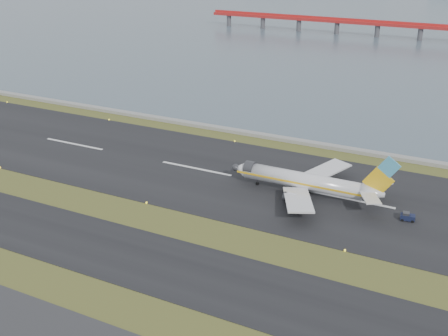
% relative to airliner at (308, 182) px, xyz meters
% --- Properties ---
extents(ground, '(1000.00, 1000.00, 0.00)m').
position_rel_airliner_xyz_m(ground, '(-30.55, -27.71, -3.46)').
color(ground, '#3A4B1A').
rests_on(ground, ground).
extents(taxiway_strip, '(1000.00, 18.00, 0.10)m').
position_rel_airliner_xyz_m(taxiway_strip, '(-30.55, -39.71, -3.41)').
color(taxiway_strip, black).
rests_on(taxiway_strip, ground).
extents(runway_strip, '(1000.00, 45.00, 0.10)m').
position_rel_airliner_xyz_m(runway_strip, '(-30.55, 2.29, -3.41)').
color(runway_strip, black).
rests_on(runway_strip, ground).
extents(seawall, '(1000.00, 2.50, 1.00)m').
position_rel_airliner_xyz_m(seawall, '(-30.55, 32.29, -2.96)').
color(seawall, gray).
rests_on(seawall, ground).
extents(bay_water, '(1400.00, 800.00, 1.30)m').
position_rel_airliner_xyz_m(bay_water, '(-30.55, 432.29, -3.46)').
color(bay_water, '#465865').
rests_on(bay_water, ground).
extents(red_pier, '(260.00, 5.00, 10.20)m').
position_rel_airliner_xyz_m(red_pier, '(-10.55, 222.29, 3.82)').
color(red_pier, red).
rests_on(red_pier, ground).
extents(airliner, '(38.52, 32.89, 12.80)m').
position_rel_airliner_xyz_m(airliner, '(0.00, 0.00, 0.00)').
color(airliner, white).
rests_on(airliner, ground).
extents(pushback_tug, '(3.20, 2.17, 1.90)m').
position_rel_airliner_xyz_m(pushback_tug, '(22.65, -2.22, -2.53)').
color(pushback_tug, '#131934').
rests_on(pushback_tug, ground).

